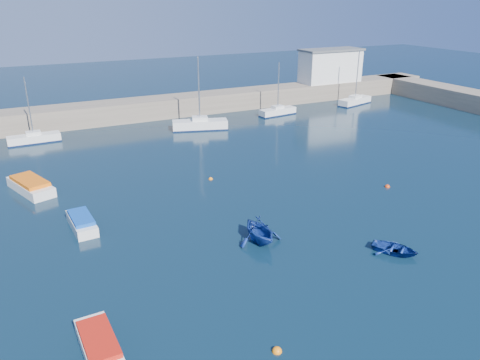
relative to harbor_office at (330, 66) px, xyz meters
name	(u,v)px	position (x,y,z in m)	size (l,w,h in m)	color
ground	(386,286)	(-30.00, -46.00, -5.10)	(220.00, 220.00, 0.00)	black
back_wall	(154,108)	(-30.00, 0.00, -3.80)	(96.00, 4.50, 2.60)	#716556
right_arm	(458,97)	(14.00, -14.00, -3.80)	(4.50, 32.00, 2.60)	#716556
harbor_office	(330,66)	(0.00, 0.00, 0.00)	(10.00, 4.00, 5.00)	silver
sailboat_5	(34,138)	(-46.01, -5.87, -4.56)	(5.76, 1.77, 7.54)	silver
sailboat_6	(200,124)	(-26.71, -9.02, -4.43)	(7.14, 3.87, 9.11)	silver
sailboat_7	(278,111)	(-13.94, -6.81, -4.56)	(5.71, 2.22, 7.36)	silver
sailboat_8	(355,101)	(0.51, -6.14, -4.53)	(6.58, 3.44, 8.32)	silver
motorboat_0	(99,345)	(-46.05, -44.07, -4.65)	(1.67, 4.38, 0.97)	silver
motorboat_1	(82,222)	(-44.65, -30.38, -4.63)	(1.69, 4.20, 1.01)	silver
motorboat_2	(31,186)	(-47.45, -21.26, -4.56)	(3.68, 5.92, 1.15)	silver
dinghy_center	(395,249)	(-26.83, -43.33, -4.79)	(2.12, 2.98, 0.62)	navy
dinghy_left	(259,230)	(-34.09, -38.01, -4.17)	(3.05, 3.53, 1.86)	navy
buoy_0	(277,351)	(-38.49, -47.75, -5.10)	(0.49, 0.49, 0.49)	orange
buoy_1	(387,187)	(-19.11, -34.39, -5.10)	(0.48, 0.48, 0.48)	#B7340D
buoy_3	(211,179)	(-32.40, -25.61, -5.10)	(0.40, 0.40, 0.40)	orange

